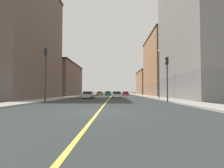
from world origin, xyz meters
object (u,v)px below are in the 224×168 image
at_px(building_left_far, 150,83).
at_px(car_white, 117,95).
at_px(car_silver, 88,95).
at_px(car_blue, 108,93).
at_px(car_red, 125,93).
at_px(traffic_light_left_near, 167,73).
at_px(traffic_light_right_near, 45,68).
at_px(car_orange, 100,93).
at_px(building_left_mid, 166,66).
at_px(building_right_corner, 17,37).
at_px(building_right_midblock, 60,80).
at_px(car_teal, 108,94).
at_px(building_left_near, 201,33).
at_px(street_lamp_left_near, 159,69).

relative_size(building_left_far, car_white, 4.72).
bearing_deg(car_silver, car_blue, 86.88).
xyz_separation_m(building_left_far, car_blue, (-17.62, -3.37, -4.19)).
bearing_deg(car_red, traffic_light_left_near, -85.90).
relative_size(traffic_light_right_near, car_silver, 1.44).
bearing_deg(car_blue, car_orange, -99.94).
xyz_separation_m(car_red, car_blue, (-6.33, 12.99, 0.02)).
distance_m(building_left_mid, building_right_corner, 38.86).
height_order(building_right_midblock, car_teal, building_right_midblock).
bearing_deg(car_red, building_left_mid, -32.70).
distance_m(building_left_far, car_teal, 27.46).
bearing_deg(traffic_light_right_near, car_blue, 83.87).
bearing_deg(building_left_near, street_lamp_left_near, -173.36).
distance_m(building_left_far, car_red, 20.31).
height_order(building_left_near, building_right_midblock, building_left_near).
bearing_deg(building_left_far, building_right_corner, -124.51).
height_order(car_orange, car_white, car_white).
relative_size(building_left_mid, street_lamp_left_near, 2.67).
bearing_deg(car_blue, building_right_midblock, -128.49).
bearing_deg(car_blue, car_silver, -93.12).
bearing_deg(building_right_midblock, car_blue, 51.51).
bearing_deg(building_right_corner, building_right_midblock, 90.00).
relative_size(building_left_near, street_lamp_left_near, 2.81).
xyz_separation_m(building_left_mid, traffic_light_right_near, (-23.20, -31.73, -4.39)).
height_order(building_left_far, building_right_corner, building_right_corner).
bearing_deg(street_lamp_left_near, building_left_mid, 72.26).
bearing_deg(street_lamp_left_near, car_teal, 110.05).
distance_m(building_right_midblock, car_silver, 25.07).
height_order(building_right_corner, car_orange, building_right_corner).
xyz_separation_m(building_right_corner, car_red, (20.37, 29.68, -10.05)).
distance_m(building_right_corner, car_red, 37.38).
xyz_separation_m(car_white, car_red, (3.07, 23.27, -0.01)).
bearing_deg(building_right_corner, building_left_near, -0.11).
xyz_separation_m(car_orange, car_white, (5.44, -23.78, 0.02)).
xyz_separation_m(building_right_corner, car_orange, (11.85, 30.19, -10.06)).
distance_m(building_left_near, building_left_far, 46.55).
xyz_separation_m(traffic_light_left_near, traffic_light_right_near, (-14.70, 0.00, 0.66)).
xyz_separation_m(building_left_mid, street_lamp_left_near, (-7.48, -23.37, -3.67)).
height_order(building_left_near, car_white, building_left_near).
height_order(traffic_light_left_near, car_silver, traffic_light_left_near).
bearing_deg(building_left_near, car_orange, 123.21).
relative_size(building_left_near, building_right_corner, 1.06).
height_order(building_left_far, car_white, building_left_far).
bearing_deg(car_teal, building_left_far, 51.58).
relative_size(building_left_near, building_right_midblock, 1.00).
bearing_deg(building_left_near, building_right_midblock, 141.62).
distance_m(street_lamp_left_near, car_white, 10.95).
distance_m(building_right_midblock, traffic_light_right_near, 35.34).
height_order(traffic_light_left_near, traffic_light_right_near, traffic_light_right_near).
xyz_separation_m(building_right_midblock, street_lamp_left_near, (24.18, -25.94, 0.05)).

